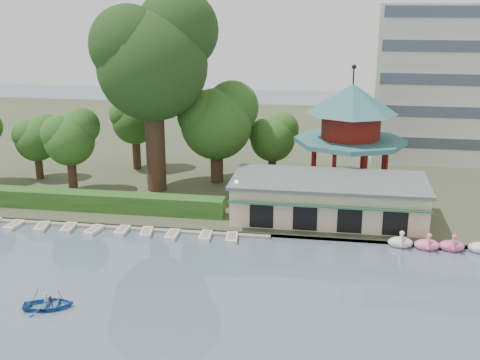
% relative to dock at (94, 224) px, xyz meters
% --- Properties ---
extents(ground_plane, '(220.00, 220.00, 0.00)m').
position_rel_dock_xyz_m(ground_plane, '(12.00, -17.20, -0.12)').
color(ground_plane, slate).
rests_on(ground_plane, ground).
extents(shore, '(220.00, 70.00, 0.40)m').
position_rel_dock_xyz_m(shore, '(12.00, 34.80, 0.08)').
color(shore, '#424930').
rests_on(shore, ground).
extents(embankment, '(220.00, 0.60, 0.30)m').
position_rel_dock_xyz_m(embankment, '(12.00, 0.10, 0.03)').
color(embankment, gray).
rests_on(embankment, ground).
extents(dock, '(34.00, 1.60, 0.24)m').
position_rel_dock_xyz_m(dock, '(0.00, 0.00, 0.00)').
color(dock, gray).
rests_on(dock, ground).
extents(boathouse, '(18.60, 9.39, 3.90)m').
position_rel_dock_xyz_m(boathouse, '(22.00, 4.77, 2.25)').
color(boathouse, beige).
rests_on(boathouse, shore).
extents(pavilion, '(12.40, 12.40, 13.50)m').
position_rel_dock_xyz_m(pavilion, '(24.00, 14.80, 7.36)').
color(pavilion, beige).
rests_on(pavilion, shore).
extents(hedge, '(30.00, 2.00, 1.80)m').
position_rel_dock_xyz_m(hedge, '(-3.00, 3.30, 1.18)').
color(hedge, '#2C5A1E').
rests_on(hedge, shore).
extents(lamp_post, '(0.36, 0.36, 4.28)m').
position_rel_dock_xyz_m(lamp_post, '(13.50, 1.80, 3.22)').
color(lamp_post, black).
rests_on(lamp_post, shore).
extents(big_tree, '(12.92, 12.04, 21.64)m').
position_rel_dock_xyz_m(big_tree, '(3.16, 10.99, 15.09)').
color(big_tree, '#3A281C').
rests_on(big_tree, shore).
extents(small_trees, '(38.80, 15.67, 11.63)m').
position_rel_dock_xyz_m(small_trees, '(1.42, 14.43, 6.68)').
color(small_trees, '#3A281C').
rests_on(small_trees, shore).
extents(swan_boats, '(12.17, 2.07, 1.92)m').
position_rel_dock_xyz_m(swan_boats, '(33.63, -0.62, 0.28)').
color(swan_boats, silver).
rests_on(swan_boats, ground).
extents(moored_rowboats, '(30.01, 2.70, 0.36)m').
position_rel_dock_xyz_m(moored_rowboats, '(-0.74, -1.42, 0.06)').
color(moored_rowboats, white).
rests_on(moored_rowboats, ground).
extents(rowboat_with_passengers, '(5.67, 4.74, 2.01)m').
position_rel_dock_xyz_m(rowboat_with_passengers, '(3.12, -15.73, 0.39)').
color(rowboat_with_passengers, '#2162AE').
rests_on(rowboat_with_passengers, ground).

